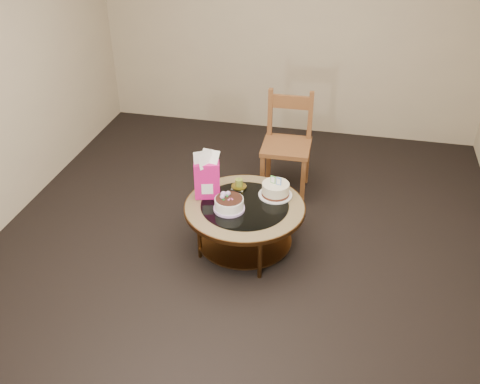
% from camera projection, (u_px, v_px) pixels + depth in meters
% --- Properties ---
extents(ground, '(5.00, 5.00, 0.00)m').
position_uv_depth(ground, '(244.00, 248.00, 4.71)').
color(ground, black).
rests_on(ground, ground).
extents(room_walls, '(4.52, 5.02, 2.61)m').
position_uv_depth(room_walls, '(245.00, 81.00, 3.89)').
color(room_walls, tan).
rests_on(room_walls, ground).
extents(coffee_table, '(1.02, 1.02, 0.46)m').
position_uv_depth(coffee_table, '(245.00, 213.00, 4.51)').
color(coffee_table, brown).
rests_on(coffee_table, ground).
extents(decorated_cake, '(0.26, 0.26, 0.15)m').
position_uv_depth(decorated_cake, '(229.00, 204.00, 4.38)').
color(decorated_cake, '#BE99D9').
rests_on(decorated_cake, coffee_table).
extents(cream_cake, '(0.29, 0.29, 0.18)m').
position_uv_depth(cream_cake, '(276.00, 190.00, 4.56)').
color(cream_cake, silver).
rests_on(cream_cake, coffee_table).
extents(gift_bag, '(0.23, 0.19, 0.42)m').
position_uv_depth(gift_bag, '(207.00, 175.00, 4.47)').
color(gift_bag, '#D2136E').
rests_on(gift_bag, coffee_table).
extents(pillar_candle, '(0.13, 0.13, 0.10)m').
position_uv_depth(pillar_candle, '(239.00, 185.00, 4.67)').
color(pillar_candle, '#E6C55E').
rests_on(pillar_candle, coffee_table).
extents(dining_chair, '(0.48, 0.48, 1.01)m').
position_uv_depth(dining_chair, '(287.00, 144.00, 5.29)').
color(dining_chair, brown).
rests_on(dining_chair, ground).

